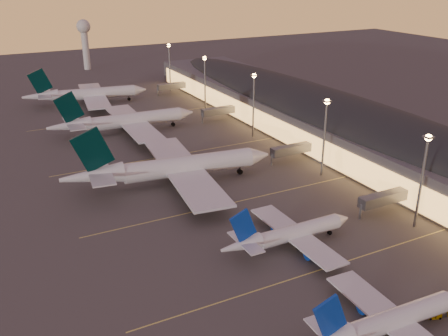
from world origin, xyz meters
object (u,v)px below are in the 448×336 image
Objects in this scene: baggage_tug_a at (431,315)px; baggage_tug_b at (448,312)px; airliner_narrow_south at (386,322)px; airliner_wide_mid at (124,121)px; radar_tower at (84,36)px; airliner_wide_near at (171,168)px; airliner_narrow_north at (289,234)px; airliner_wide_far at (87,94)px.

baggage_tug_b is at bearing 11.21° from baggage_tug_a.
airliner_narrow_south reaches higher than baggage_tug_b.
airliner_wide_mid is 145.37m from baggage_tug_b.
radar_tower is at bearing 97.28° from baggage_tug_b.
airliner_wide_near is 15.74× the size of baggage_tug_a.
airliner_narrow_north is at bearing 117.18° from baggage_tug_b.
airliner_narrow_south is 1.17× the size of radar_tower.
airliner_wide_near is at bearing 127.41° from baggage_tug_a.
airliner_wide_near reaches higher than airliner_narrow_south.
airliner_wide_near is at bearing 103.09° from airliner_narrow_north.
airliner_narrow_south is 8.83× the size of baggage_tug_a.
airliner_wide_near is at bearing -95.88° from radar_tower.
airliner_wide_mid is 15.92× the size of baggage_tug_b.
airliner_wide_near is at bearing 112.84° from baggage_tug_b.
baggage_tug_a is at bearing -74.29° from airliner_narrow_north.
airliner_narrow_south is at bearing -85.45° from airliner_wide_mid.
airliner_narrow_north is (2.55, 35.58, -0.07)m from airliner_narrow_south.
airliner_wide_mid is 14.30× the size of baggage_tug_a.
airliner_wide_far is (-2.96, 54.15, -0.08)m from airliner_wide_mid.
airliner_wide_near reaches higher than airliner_narrow_north.
airliner_wide_mid reaches higher than baggage_tug_b.
airliner_wide_mid is (-8.84, 107.24, 1.63)m from airliner_narrow_north.
baggage_tug_a is (0.12, -288.47, -21.33)m from radar_tower.
airliner_wide_near is 87.06m from baggage_tug_a.
baggage_tug_a is at bearing -80.48° from airliner_wide_mid.
radar_tower reaches higher than airliner_wide_near.
radar_tower reaches higher than baggage_tug_a.
airliner_narrow_south reaches higher than baggage_tug_a.
airliner_narrow_south is at bearing -156.22° from baggage_tug_a.
baggage_tug_a is at bearing -89.98° from radar_tower.
airliner_wide_mid reaches higher than airliner_narrow_south.
airliner_wide_near is at bearing 98.41° from airliner_narrow_south.
airliner_wide_mid reaches higher than airliner_narrow_north.
baggage_tug_b is at bearing -69.21° from airliner_narrow_north.
airliner_wide_far is 199.37m from baggage_tug_b.
airliner_wide_far is 198.11m from baggage_tug_a.
airliner_narrow_north is at bearing -92.22° from radar_tower.
baggage_tug_a is (21.16, -84.30, -5.02)m from airliner_wide_near.
airliner_narrow_south is 1.02× the size of airliner_narrow_north.
airliner_wide_near is 88.84m from baggage_tug_b.
airliner_wide_near reaches higher than airliner_wide_mid.
airliner_wide_far is (-9.25, 196.97, 1.48)m from airliner_narrow_south.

